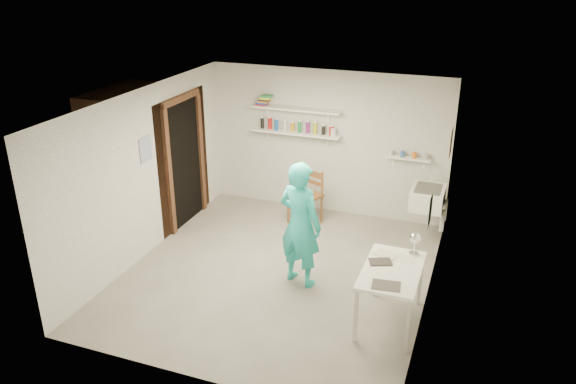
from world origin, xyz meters
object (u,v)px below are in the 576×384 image
(belfast_sink, at_px, (428,198))
(work_table, at_px, (390,296))
(wooden_chair, at_px, (305,196))
(desk_lamp, at_px, (415,238))
(man, at_px, (300,224))
(wall_clock, at_px, (301,197))

(belfast_sink, distance_m, work_table, 2.33)
(belfast_sink, relative_size, wooden_chair, 0.62)
(belfast_sink, xyz_separation_m, work_table, (-0.11, -2.30, -0.34))
(wooden_chair, xyz_separation_m, desk_lamp, (1.97, -1.78, 0.46))
(man, relative_size, desk_lamp, 12.52)
(wooden_chair, xyz_separation_m, work_table, (1.79, -2.21, -0.12))
(man, distance_m, wooden_chair, 1.83)
(man, height_order, wall_clock, man)
(belfast_sink, relative_size, desk_lamp, 4.42)
(belfast_sink, height_order, wall_clock, wall_clock)
(wall_clock, bearing_deg, man, -55.23)
(wooden_chair, bearing_deg, belfast_sink, 25.72)
(belfast_sink, bearing_deg, wall_clock, -132.53)
(wooden_chair, bearing_deg, desk_lamp, -18.85)
(man, bearing_deg, wall_clock, -55.23)
(man, distance_m, work_table, 1.46)
(wooden_chair, height_order, work_table, wooden_chair)
(belfast_sink, height_order, man, man)
(belfast_sink, distance_m, desk_lamp, 1.88)
(work_table, bearing_deg, wall_clock, 152.49)
(belfast_sink, xyz_separation_m, wall_clock, (-1.46, -1.59, 0.43))
(belfast_sink, distance_m, wooden_chair, 1.92)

